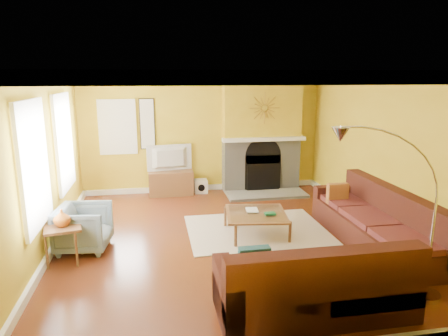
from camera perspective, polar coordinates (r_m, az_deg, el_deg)
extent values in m
cube|color=maroon|center=(6.77, 0.31, -10.15)|extent=(5.50, 6.00, 0.02)
cube|color=white|center=(6.22, 0.34, 13.55)|extent=(5.50, 6.00, 0.02)
cube|color=gold|center=(9.29, -3.08, 4.95)|extent=(5.50, 0.02, 2.70)
cube|color=gold|center=(3.56, 9.31, -8.68)|extent=(5.50, 0.02, 2.70)
cube|color=gold|center=(6.46, -24.51, 0.20)|extent=(0.02, 6.00, 2.70)
cube|color=gold|center=(7.37, 21.95, 1.89)|extent=(0.02, 6.00, 2.70)
cube|color=white|center=(7.67, -22.02, 3.43)|extent=(0.06, 1.22, 1.72)
cube|color=white|center=(5.85, -25.66, 0.36)|extent=(0.06, 1.22, 1.72)
cube|color=white|center=(9.17, -14.97, 5.68)|extent=(0.82, 0.06, 1.22)
cube|color=white|center=(9.15, -10.90, 6.19)|extent=(0.34, 0.04, 1.14)
cube|color=white|center=(9.13, 5.74, 4.13)|extent=(1.92, 0.22, 0.08)
cube|color=gray|center=(9.11, 6.10, -3.77)|extent=(1.80, 0.70, 0.06)
cube|color=beige|center=(7.14, 4.67, -8.77)|extent=(2.40, 1.80, 0.02)
cube|color=brown|center=(9.18, -7.57, -2.10)|extent=(1.00, 0.45, 0.55)
imported|color=black|center=(9.05, -7.68, 1.38)|extent=(1.03, 0.30, 0.59)
cube|color=white|center=(9.31, -3.35, -2.59)|extent=(0.30, 0.30, 0.30)
imported|color=gray|center=(6.63, -19.39, -8.05)|extent=(0.87, 0.85, 0.71)
imported|color=orange|center=(6.20, -22.16, -6.60)|extent=(0.31, 0.31, 0.25)
imported|color=white|center=(6.87, 3.19, -6.06)|extent=(0.23, 0.29, 0.03)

